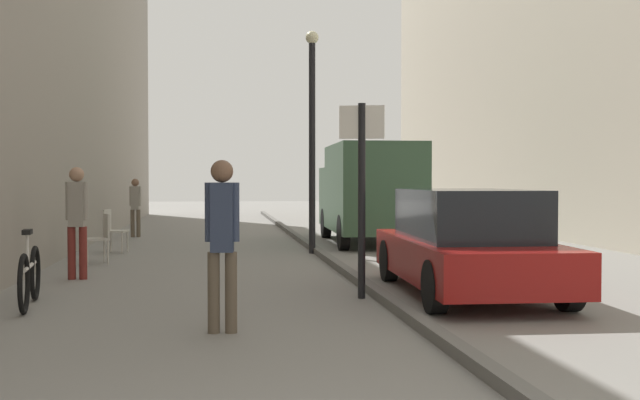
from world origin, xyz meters
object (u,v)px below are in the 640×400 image
(street_sign_post, at_px, (362,183))
(lamp_post, at_px, (312,127))
(delivery_van, at_px, (369,191))
(pedestrian_far_crossing, at_px, (77,215))
(cafe_chair_near_window, at_px, (112,228))
(pedestrian_mid_block, at_px, (222,233))
(cafe_chair_by_doorway, at_px, (101,235))
(bicycle_leaning, at_px, (30,277))
(pedestrian_main_foreground, at_px, (135,203))
(parked_car, at_px, (467,243))

(street_sign_post, xyz_separation_m, lamp_post, (0.12, 6.11, 1.18))
(delivery_van, bearing_deg, pedestrian_far_crossing, -132.83)
(cafe_chair_near_window, bearing_deg, pedestrian_mid_block, 25.73)
(pedestrian_far_crossing, bearing_deg, lamp_post, 45.46)
(delivery_van, bearing_deg, cafe_chair_by_doorway, -145.60)
(delivery_van, xyz_separation_m, bicycle_leaning, (-6.07, -8.55, -0.92))
(bicycle_leaning, relative_size, cafe_chair_by_doorway, 1.88)
(pedestrian_main_foreground, distance_m, street_sign_post, 12.04)
(lamp_post, relative_size, cafe_chair_near_window, 5.06)
(pedestrian_main_foreground, xyz_separation_m, cafe_chair_near_window, (-0.03, -4.47, -0.38))
(parked_car, bearing_deg, pedestrian_far_crossing, 159.76)
(street_sign_post, bearing_deg, bicycle_leaning, 16.21)
(cafe_chair_near_window, bearing_deg, pedestrian_main_foreground, -169.12)
(bicycle_leaning, distance_m, cafe_chair_by_doorway, 4.81)
(pedestrian_far_crossing, xyz_separation_m, delivery_van, (5.96, 5.96, 0.27))
(lamp_post, xyz_separation_m, bicycle_leaning, (-4.35, -6.20, -2.34))
(pedestrian_main_foreground, distance_m, cafe_chair_by_doorway, 6.60)
(pedestrian_far_crossing, bearing_deg, pedestrian_main_foreground, 95.01)
(cafe_chair_by_doorway, bearing_deg, parked_car, -147.90)
(bicycle_leaning, bearing_deg, lamp_post, 48.80)
(delivery_van, relative_size, bicycle_leaning, 2.96)
(bicycle_leaning, distance_m, cafe_chair_near_window, 6.92)
(pedestrian_mid_block, xyz_separation_m, pedestrian_far_crossing, (-2.25, 4.50, -0.00))
(pedestrian_mid_block, distance_m, delivery_van, 11.10)
(pedestrian_mid_block, distance_m, bicycle_leaning, 3.11)
(pedestrian_mid_block, distance_m, pedestrian_far_crossing, 5.03)
(pedestrian_main_foreground, xyz_separation_m, pedestrian_far_crossing, (0.01, -8.80, 0.10))
(lamp_post, relative_size, bicycle_leaning, 2.70)
(pedestrian_main_foreground, height_order, cafe_chair_near_window, pedestrian_main_foreground)
(pedestrian_mid_block, height_order, street_sign_post, street_sign_post)
(pedestrian_main_foreground, distance_m, pedestrian_far_crossing, 8.81)
(pedestrian_mid_block, height_order, cafe_chair_by_doorway, pedestrian_mid_block)
(pedestrian_main_foreground, relative_size, lamp_post, 0.34)
(pedestrian_main_foreground, distance_m, lamp_post, 6.94)
(parked_car, height_order, street_sign_post, street_sign_post)
(delivery_van, distance_m, street_sign_post, 8.66)
(pedestrian_far_crossing, xyz_separation_m, bicycle_leaning, (-0.11, -2.58, -0.65))
(delivery_van, relative_size, lamp_post, 1.10)
(parked_car, xyz_separation_m, cafe_chair_by_doorway, (-5.60, 4.55, -0.17))
(delivery_van, height_order, bicycle_leaning, delivery_van)
(pedestrian_far_crossing, bearing_deg, bicycle_leaning, -87.60)
(lamp_post, distance_m, cafe_chair_by_doorway, 4.94)
(pedestrian_far_crossing, height_order, street_sign_post, street_sign_post)
(cafe_chair_by_doorway, bearing_deg, pedestrian_far_crossing, 160.52)
(pedestrian_mid_block, bearing_deg, parked_car, -141.87)
(pedestrian_main_foreground, bearing_deg, pedestrian_far_crossing, -83.17)
(pedestrian_mid_block, xyz_separation_m, cafe_chair_near_window, (-2.29, 8.83, -0.49))
(delivery_van, height_order, parked_car, delivery_van)
(bicycle_leaning, bearing_deg, delivery_van, 48.41)
(delivery_van, bearing_deg, cafe_chair_near_window, -162.65)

